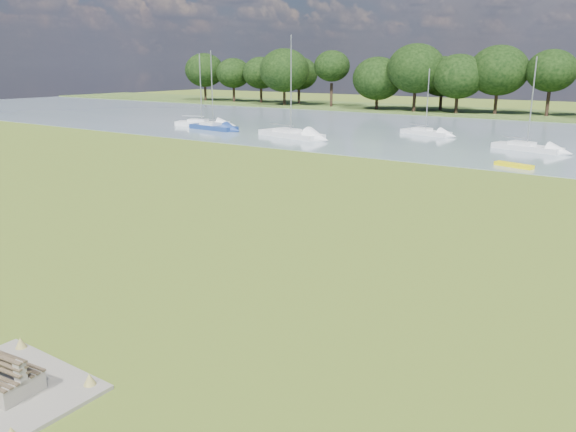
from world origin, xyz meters
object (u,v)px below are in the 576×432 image
Objects in this scene: kayak at (514,165)px; sailboat_6 at (526,145)px; sailboat_4 at (425,131)px; sailboat_5 at (201,122)px; sailboat_0 at (213,125)px; sailboat_2 at (290,132)px.

sailboat_6 reaches higher than kayak.
sailboat_6 is at bearing -12.29° from sailboat_4.
sailboat_0 is at bearing -49.19° from sailboat_5.
sailboat_0 reaches higher than kayak.
kayak is at bearing 0.93° from sailboat_2.
sailboat_2 is (11.41, -0.49, 0.00)m from sailboat_0.
sailboat_6 is at bearing 23.83° from sailboat_2.
sailboat_6 is (34.31, 3.59, -0.04)m from sailboat_0.
kayak is 36.00m from sailboat_0.
sailboat_2 is at bearing -123.33° from sailboat_4.
sailboat_4 is at bearing 168.39° from sailboat_6.
kayak is 24.70m from sailboat_2.
sailboat_2 is at bearing -29.28° from sailboat_5.
kayak is 20.23m from sailboat_4.
sailboat_0 is at bearing -172.47° from kayak.
sailboat_4 is (-12.98, 15.52, 0.27)m from kayak.
sailboat_4 is (22.51, 9.56, -0.06)m from sailboat_0.
sailboat_5 reaches higher than sailboat_4.
kayak is 40.30m from sailboat_5.
sailboat_4 is (11.10, 10.04, -0.07)m from sailboat_2.
sailboat_4 is at bearing 29.64° from sailboat_0.
sailboat_4 is 0.86× the size of sailboat_6.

